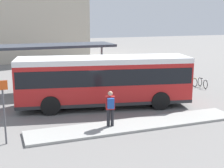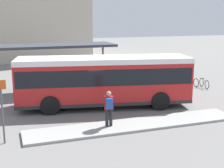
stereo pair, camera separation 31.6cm
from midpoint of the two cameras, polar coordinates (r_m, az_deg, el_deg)
The scene contains 9 objects.
ground_plane at distance 19.19m, azimuth -0.97°, elevation -4.10°, with size 120.00×120.00×0.00m, color slate.
curb_island at distance 15.89m, azimuth 4.84°, elevation -7.43°, with size 11.04×1.80×0.12m.
city_bus at distance 18.77m, azimuth -0.97°, elevation 1.12°, with size 10.57×4.53×3.03m.
pedestrian_waiting at distance 15.13m, azimuth 0.04°, elevation -4.13°, with size 0.47×0.52×1.76m.
bicycle_white at distance 25.18m, azimuth 16.85°, elevation 0.14°, with size 0.48×1.60×0.70m.
bicycle_yellow at distance 25.62m, azimuth 14.85°, elevation 0.47°, with size 0.48×1.64×0.71m.
station_shelter at distance 22.97m, azimuth -10.49°, elevation 6.75°, with size 9.01×2.95×3.43m.
potted_planter_near_shelter at distance 21.10m, azimuth -6.31°, elevation -0.87°, with size 0.90×0.90×1.25m.
platform_sign at distance 14.03m, azimuth -18.84°, elevation -4.31°, with size 0.44×0.08×2.80m.
Camera 2 is at (-5.63, -17.54, 5.39)m, focal length 50.00 mm.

